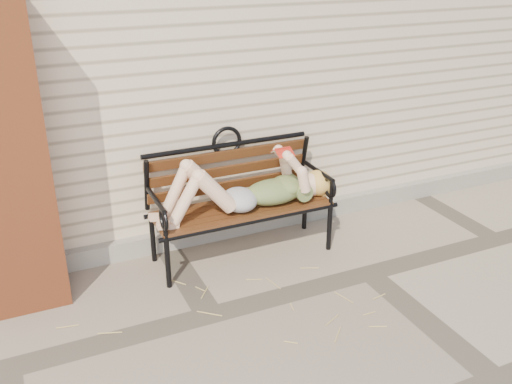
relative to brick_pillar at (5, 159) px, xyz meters
name	(u,v)px	position (x,y,z in m)	size (l,w,h in m)	color
ground	(369,273)	(2.30, -0.75, -1.00)	(80.00, 80.00, 0.00)	gray
house_wall	(218,17)	(2.30, 2.25, 0.50)	(8.00, 4.00, 3.00)	beige
foundation_strip	(306,212)	(2.30, 0.22, -0.93)	(8.00, 0.10, 0.15)	gray
brick_pillar	(5,159)	(0.00, 0.00, 0.00)	(0.50, 0.50, 2.00)	#AB4C26
garden_bench	(237,187)	(1.56, -0.02, -0.46)	(1.48, 0.59, 0.96)	black
reading_woman	(245,189)	(1.57, -0.14, -0.43)	(1.40, 0.32, 0.44)	#0A3D4B
straw_scatter	(217,355)	(0.95, -1.14, -0.99)	(2.81, 1.49, 0.01)	tan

